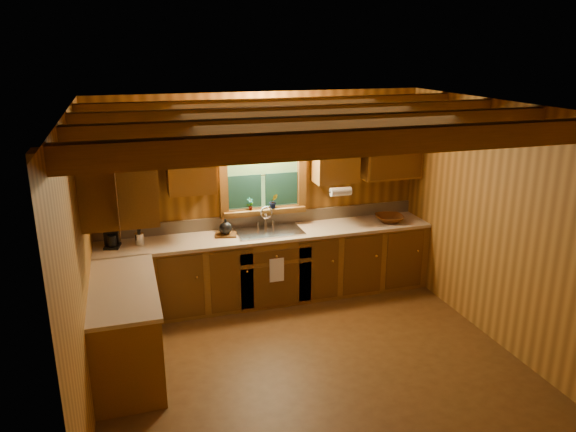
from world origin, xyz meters
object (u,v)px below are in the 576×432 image
(sink, at_px, (269,235))
(cutting_board, at_px, (226,235))
(coffee_maker, at_px, (111,235))
(wicker_basket, at_px, (389,219))

(sink, relative_size, cutting_board, 3.18)
(coffee_maker, xyz_separation_m, cutting_board, (1.33, -0.02, -0.13))
(sink, distance_m, wicker_basket, 1.63)
(wicker_basket, bearing_deg, sink, 177.50)
(coffee_maker, height_order, cutting_board, coffee_maker)
(sink, distance_m, coffee_maker, 1.89)
(sink, relative_size, wicker_basket, 2.22)
(sink, distance_m, cutting_board, 0.55)
(sink, bearing_deg, cutting_board, 178.28)
(cutting_board, relative_size, wicker_basket, 0.70)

